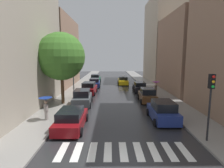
{
  "coord_description": "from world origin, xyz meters",
  "views": [
    {
      "loc": [
        -0.73,
        -7.98,
        5.48
      ],
      "look_at": [
        -0.52,
        22.52,
        0.83
      ],
      "focal_mm": 28.58,
      "sensor_mm": 36.0,
      "label": 1
    }
  ],
  "objects_px": {
    "parked_car_left_nearest": "(71,119)",
    "parked_car_right_third": "(140,87)",
    "parked_car_right_second": "(147,95)",
    "pedestrian_foreground": "(156,85)",
    "street_tree_left": "(61,57)",
    "parked_car_left_fourth": "(94,83)",
    "parked_car_left_third": "(89,88)",
    "taxi_midroad": "(123,81)",
    "parked_car_left_second": "(82,98)",
    "parked_car_right_nearest": "(163,112)",
    "lamp_post_left": "(73,65)",
    "pedestrian_near_tree": "(46,103)",
    "parked_car_left_fifth": "(96,79)",
    "traffic_light_right_corner": "(211,93)"
  },
  "relations": [
    {
      "from": "street_tree_left",
      "to": "pedestrian_foreground",
      "type": "bearing_deg",
      "value": 18.47
    },
    {
      "from": "parked_car_right_nearest",
      "to": "lamp_post_left",
      "type": "distance_m",
      "value": 12.86
    },
    {
      "from": "parked_car_left_nearest",
      "to": "pedestrian_near_tree",
      "type": "bearing_deg",
      "value": 59.5
    },
    {
      "from": "pedestrian_near_tree",
      "to": "parked_car_left_third",
      "type": "bearing_deg",
      "value": -31.79
    },
    {
      "from": "taxi_midroad",
      "to": "lamp_post_left",
      "type": "height_order",
      "value": "lamp_post_left"
    },
    {
      "from": "parked_car_left_nearest",
      "to": "parked_car_right_third",
      "type": "bearing_deg",
      "value": -27.19
    },
    {
      "from": "parked_car_right_second",
      "to": "lamp_post_left",
      "type": "xyz_separation_m",
      "value": [
        -9.31,
        1.47,
        3.71
      ]
    },
    {
      "from": "parked_car_left_fourth",
      "to": "parked_car_right_second",
      "type": "distance_m",
      "value": 13.22
    },
    {
      "from": "parked_car_left_second",
      "to": "lamp_post_left",
      "type": "relative_size",
      "value": 0.56
    },
    {
      "from": "parked_car_left_second",
      "to": "parked_car_left_fifth",
      "type": "distance_m",
      "value": 17.93
    },
    {
      "from": "taxi_midroad",
      "to": "street_tree_left",
      "type": "bearing_deg",
      "value": 152.65
    },
    {
      "from": "parked_car_left_third",
      "to": "taxi_midroad",
      "type": "bearing_deg",
      "value": -29.74
    },
    {
      "from": "parked_car_left_nearest",
      "to": "parked_car_right_third",
      "type": "distance_m",
      "value": 16.68
    },
    {
      "from": "parked_car_left_second",
      "to": "parked_car_right_nearest",
      "type": "distance_m",
      "value": 9.26
    },
    {
      "from": "parked_car_left_fourth",
      "to": "parked_car_right_second",
      "type": "height_order",
      "value": "parked_car_right_second"
    },
    {
      "from": "parked_car_left_third",
      "to": "parked_car_right_second",
      "type": "bearing_deg",
      "value": -119.36
    },
    {
      "from": "parked_car_right_nearest",
      "to": "lamp_post_left",
      "type": "relative_size",
      "value": 0.54
    },
    {
      "from": "pedestrian_near_tree",
      "to": "lamp_post_left",
      "type": "relative_size",
      "value": 0.25
    },
    {
      "from": "parked_car_left_second",
      "to": "parked_car_left_fifth",
      "type": "height_order",
      "value": "parked_car_left_second"
    },
    {
      "from": "parked_car_left_nearest",
      "to": "parked_car_left_fifth",
      "type": "xyz_separation_m",
      "value": [
        -0.21,
        24.62,
        0.12
      ]
    },
    {
      "from": "parked_car_right_second",
      "to": "pedestrian_foreground",
      "type": "relative_size",
      "value": 2.06
    },
    {
      "from": "parked_car_left_fifth",
      "to": "pedestrian_near_tree",
      "type": "bearing_deg",
      "value": 175.18
    },
    {
      "from": "parked_car_left_fourth",
      "to": "pedestrian_near_tree",
      "type": "xyz_separation_m",
      "value": [
        -2.49,
        -17.66,
        0.86
      ]
    },
    {
      "from": "taxi_midroad",
      "to": "pedestrian_foreground",
      "type": "height_order",
      "value": "pedestrian_foreground"
    },
    {
      "from": "parked_car_right_second",
      "to": "pedestrian_near_tree",
      "type": "bearing_deg",
      "value": 125.8
    },
    {
      "from": "parked_car_left_second",
      "to": "parked_car_left_fourth",
      "type": "height_order",
      "value": "parked_car_left_second"
    },
    {
      "from": "pedestrian_foreground",
      "to": "street_tree_left",
      "type": "height_order",
      "value": "street_tree_left"
    },
    {
      "from": "parked_car_right_nearest",
      "to": "parked_car_left_fourth",
      "type": "bearing_deg",
      "value": 22.79
    },
    {
      "from": "parked_car_right_third",
      "to": "parked_car_left_fourth",
      "type": "bearing_deg",
      "value": 61.51
    },
    {
      "from": "parked_car_right_second",
      "to": "street_tree_left",
      "type": "distance_m",
      "value": 11.16
    },
    {
      "from": "traffic_light_right_corner",
      "to": "lamp_post_left",
      "type": "relative_size",
      "value": 0.56
    },
    {
      "from": "street_tree_left",
      "to": "parked_car_left_second",
      "type": "bearing_deg",
      "value": -6.16
    },
    {
      "from": "parked_car_right_third",
      "to": "taxi_midroad",
      "type": "height_order",
      "value": "taxi_midroad"
    },
    {
      "from": "traffic_light_right_corner",
      "to": "parked_car_left_second",
      "type": "bearing_deg",
      "value": 135.88
    },
    {
      "from": "parked_car_left_third",
      "to": "traffic_light_right_corner",
      "type": "bearing_deg",
      "value": -146.44
    },
    {
      "from": "parked_car_left_second",
      "to": "street_tree_left",
      "type": "height_order",
      "value": "street_tree_left"
    },
    {
      "from": "parked_car_left_fourth",
      "to": "parked_car_right_nearest",
      "type": "xyz_separation_m",
      "value": [
        7.48,
        -17.51,
        0.07
      ]
    },
    {
      "from": "parked_car_right_third",
      "to": "parked_car_right_nearest",
      "type": "bearing_deg",
      "value": -179.6
    },
    {
      "from": "parked_car_left_second",
      "to": "parked_car_right_third",
      "type": "height_order",
      "value": "parked_car_left_second"
    },
    {
      "from": "parked_car_left_fourth",
      "to": "parked_car_right_third",
      "type": "relative_size",
      "value": 1.01
    },
    {
      "from": "parked_car_right_third",
      "to": "lamp_post_left",
      "type": "distance_m",
      "value": 11.38
    },
    {
      "from": "parked_car_right_third",
      "to": "parked_car_right_second",
      "type": "bearing_deg",
      "value": 179.93
    },
    {
      "from": "parked_car_left_second",
      "to": "parked_car_left_third",
      "type": "height_order",
      "value": "parked_car_left_second"
    },
    {
      "from": "parked_car_left_nearest",
      "to": "street_tree_left",
      "type": "height_order",
      "value": "street_tree_left"
    },
    {
      "from": "taxi_midroad",
      "to": "lamp_post_left",
      "type": "distance_m",
      "value": 14.87
    },
    {
      "from": "parked_car_right_second",
      "to": "taxi_midroad",
      "type": "relative_size",
      "value": 0.89
    },
    {
      "from": "parked_car_right_third",
      "to": "pedestrian_near_tree",
      "type": "height_order",
      "value": "pedestrian_near_tree"
    },
    {
      "from": "street_tree_left",
      "to": "parked_car_left_fourth",
      "type": "bearing_deg",
      "value": 78.22
    },
    {
      "from": "parked_car_left_fourth",
      "to": "taxi_midroad",
      "type": "relative_size",
      "value": 0.92
    },
    {
      "from": "street_tree_left",
      "to": "pedestrian_near_tree",
      "type": "bearing_deg",
      "value": -89.49
    }
  ]
}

